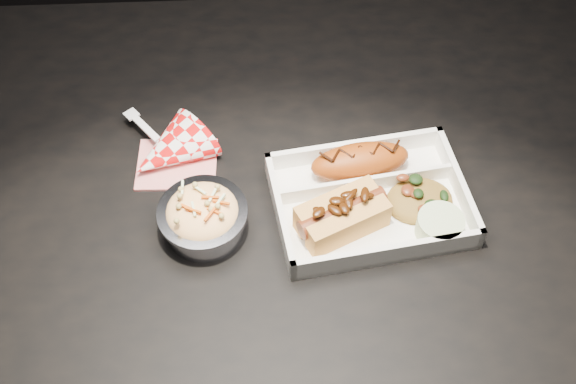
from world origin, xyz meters
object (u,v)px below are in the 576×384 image
Objects in this scene: dining_table at (265,223)px; fried_pastry at (360,161)px; food_tray at (369,202)px; foil_coleslaw_cup at (203,216)px; napkin_fork at (169,152)px; hotdog at (342,214)px.

fried_pastry is at bearing 5.44° from dining_table.
food_tray is 2.37× the size of foil_coleslaw_cup.
foil_coleslaw_cup reaches higher than fried_pastry.
napkin_fork is (-0.05, 0.12, -0.01)m from foil_coleslaw_cup.
food_tray is at bearing -81.53° from fried_pastry.
hotdog is at bearing -2.25° from foil_coleslaw_cup.
dining_table is at bearing 117.53° from hotdog.
foil_coleslaw_cup reaches higher than food_tray.
fried_pastry is 0.26m from napkin_fork.
napkin_fork is (-0.27, 0.09, 0.01)m from food_tray.
foil_coleslaw_cup is (-0.08, -0.07, 0.12)m from dining_table.
dining_table is 0.18m from food_tray.
foil_coleslaw_cup is at bearing -158.94° from fried_pastry.
dining_table is at bearing 154.72° from food_tray.
napkin_fork reaches higher than food_tray.
napkin_fork is at bearing 152.25° from food_tray.
food_tray is 0.06m from fried_pastry.
hotdog is 0.18m from foil_coleslaw_cup.
hotdog is at bearing 21.93° from napkin_fork.
fried_pastry is (0.13, 0.01, 0.12)m from dining_table.
hotdog is (0.10, -0.08, 0.12)m from dining_table.
dining_table is at bearing 41.00° from foil_coleslaw_cup.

